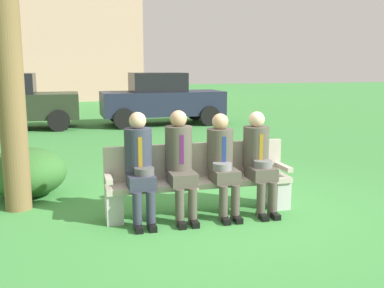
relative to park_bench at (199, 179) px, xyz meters
name	(u,v)px	position (x,y,z in m)	size (l,w,h in m)	color
ground_plane	(213,211)	(0.19, -0.03, -0.44)	(80.00, 80.00, 0.00)	#3E8B3F
park_bench	(199,179)	(0.00, 0.00, 0.00)	(2.41, 0.44, 0.90)	#B7AD9E
seated_man_leftmost	(140,162)	(-0.79, -0.13, 0.31)	(0.34, 0.72, 1.35)	#2D3342
seated_man_centerleft	(180,159)	(-0.28, -0.13, 0.31)	(0.34, 0.72, 1.35)	#4C473D
seated_man_centerright	(222,159)	(0.27, -0.14, 0.28)	(0.34, 0.72, 1.30)	#4C473D
seated_man_rightmost	(259,157)	(0.77, -0.13, 0.29)	(0.34, 0.72, 1.31)	#4C473D
shrub_near_bench	(26,172)	(-2.24, 1.34, -0.08)	(1.16, 1.06, 0.73)	#30652A
parked_car_near	(10,102)	(-3.33, 8.83, 0.40)	(3.91, 1.71, 1.68)	#232D1E
parked_car_far	(161,99)	(1.27, 8.80, 0.40)	(3.94, 1.79, 1.68)	#1E2338
building_backdrop	(42,2)	(-2.91, 22.23, 5.04)	(11.06, 6.56, 10.90)	tan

